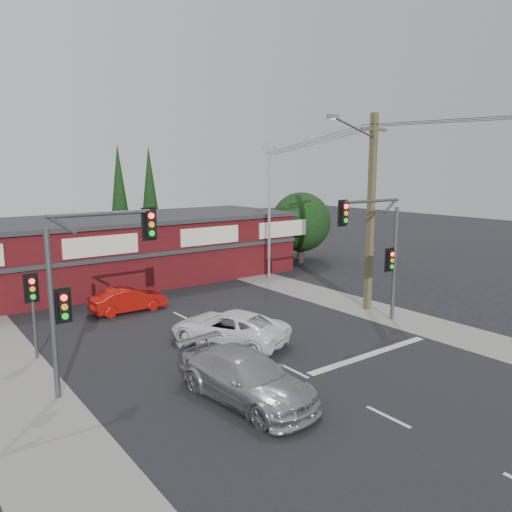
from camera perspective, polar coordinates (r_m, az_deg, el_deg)
ground at (r=19.35m, az=2.52°, el=-12.16°), size 120.00×120.00×0.00m
road_strip at (r=23.19m, az=-5.39°, el=-8.38°), size 14.00×70.00×0.01m
verge_left at (r=20.42m, az=-26.69°, el=-12.02°), size 3.00×70.00×0.02m
verge_right at (r=28.35m, az=9.50°, el=-5.05°), size 3.00×70.00×0.02m
stop_line at (r=20.66m, az=12.92°, el=-10.91°), size 6.50×0.35×0.01m
white_suv at (r=21.13m, az=-3.16°, el=-8.19°), size 4.22×5.62×1.42m
silver_suv at (r=16.24m, az=-1.13°, el=-13.69°), size 2.68×5.48×1.54m
red_sedan at (r=26.55m, az=-14.38°, el=-4.87°), size 3.84×1.36×1.26m
lane_dashes at (r=18.71m, az=4.31°, el=-12.93°), size 0.12×35.80×0.01m
shop_building at (r=32.95m, az=-17.88°, el=0.48°), size 27.30×8.40×4.22m
tree_cluster at (r=39.46m, az=4.93°, el=3.54°), size 5.90×5.10×5.50m
conifer_near at (r=40.72m, az=-15.36°, el=7.07°), size 1.80×1.80×9.25m
conifer_far at (r=43.93m, az=-12.05°, el=7.39°), size 1.80×1.80×9.25m
traffic_mast_left at (r=16.95m, az=-19.01°, el=-2.01°), size 3.77×0.27×5.97m
traffic_mast_right at (r=23.76m, az=13.97°, el=1.59°), size 3.96×0.27×5.97m
pedestal_signal at (r=20.88m, az=-24.19°, el=-4.45°), size 0.55×0.27×3.38m
utility_pole at (r=26.02m, az=12.84°, el=5.55°), size 4.38×0.59×10.00m
steel_pole at (r=33.02m, az=1.53°, el=5.47°), size 1.20×0.16×9.00m
power_lines at (r=22.95m, az=24.08°, el=13.51°), size 2.01×29.00×1.22m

